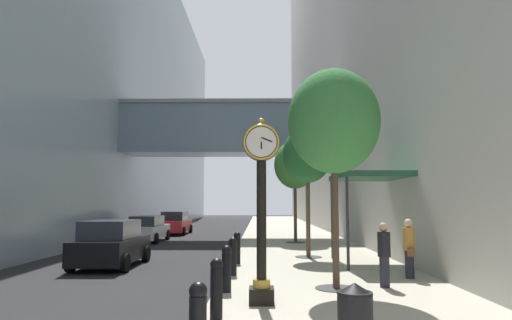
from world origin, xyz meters
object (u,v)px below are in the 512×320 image
(street_tree_mid_near, at_px, (307,155))
(car_white_mid, at_px, (148,229))
(bollard_fifth, at_px, (237,247))
(car_red_far, at_px, (175,223))
(bollard_second, at_px, (216,287))
(street_tree_near, at_px, (334,122))
(pedestrian_walking, at_px, (409,247))
(car_black_near, at_px, (111,244))
(trash_bin, at_px, (355,318))
(street_tree_mid_far, at_px, (295,165))
(bollard_fourth, at_px, (233,255))
(bollard_third, at_px, (227,268))
(street_clock, at_px, (261,200))
(pedestrian_by_clock, at_px, (384,253))

(street_tree_mid_near, distance_m, car_white_mid, 12.89)
(bollard_fifth, xyz_separation_m, car_white_mid, (-5.98, 10.71, 0.02))
(car_red_far, bearing_deg, bollard_second, -77.49)
(street_tree_near, xyz_separation_m, car_white_mid, (-8.81, 15.43, -3.76))
(pedestrian_walking, distance_m, car_black_near, 10.48)
(trash_bin, distance_m, car_white_mid, 22.14)
(street_tree_mid_far, distance_m, trash_bin, 18.98)
(bollard_fourth, xyz_separation_m, car_white_mid, (-5.98, 13.31, 0.02))
(street_tree_mid_near, bearing_deg, car_black_near, -166.05)
(bollard_third, distance_m, pedestrian_walking, 5.66)
(street_tree_mid_far, xyz_separation_m, car_black_near, (-7.51, -8.60, -3.66))
(street_tree_near, bearing_deg, trash_bin, -96.49)
(pedestrian_walking, xyz_separation_m, car_black_near, (-9.95, 3.29, -0.24))
(bollard_fourth, distance_m, pedestrian_walking, 5.30)
(pedestrian_walking, bearing_deg, bollard_second, -138.58)
(street_clock, height_order, bollard_fourth, street_clock)
(trash_bin, xyz_separation_m, car_white_mid, (-8.23, 20.56, 0.09))
(street_tree_near, relative_size, car_white_mid, 1.30)
(car_white_mid, distance_m, car_red_far, 6.49)
(car_red_far, bearing_deg, bollard_third, -76.09)
(bollard_third, relative_size, trash_bin, 1.10)
(street_tree_near, bearing_deg, street_tree_mid_near, 90.00)
(trash_bin, bearing_deg, bollard_second, 137.51)
(bollard_second, bearing_deg, pedestrian_walking, 41.42)
(bollard_second, bearing_deg, car_black_near, 120.56)
(street_tree_mid_far, bearing_deg, pedestrian_walking, -78.41)
(street_tree_mid_near, xyz_separation_m, trash_bin, (-0.58, -11.85, -3.67))
(trash_bin, bearing_deg, street_tree_near, 83.51)
(pedestrian_walking, bearing_deg, car_white_mid, 129.07)
(bollard_fifth, bearing_deg, car_black_near, 178.23)
(street_tree_mid_far, bearing_deg, bollard_fourth, -104.01)
(pedestrian_walking, relative_size, car_white_mid, 0.39)
(pedestrian_by_clock, bearing_deg, street_tree_mid_near, 101.38)
(bollard_second, distance_m, street_tree_near, 5.64)
(street_tree_mid_near, xyz_separation_m, pedestrian_walking, (2.44, -5.15, -3.28))
(bollard_third, xyz_separation_m, street_tree_near, (2.83, 0.47, 3.79))
(trash_bin, bearing_deg, bollard_third, 115.76)
(street_clock, relative_size, bollard_fourth, 3.61)
(bollard_third, distance_m, bollard_fifth, 5.19)
(street_tree_mid_far, bearing_deg, car_red_far, 134.74)
(car_red_far, bearing_deg, car_black_near, -87.12)
(bollard_third, relative_size, bollard_fourth, 1.00)
(bollard_fourth, xyz_separation_m, street_tree_mid_far, (2.83, 11.34, 3.75))
(street_clock, bearing_deg, street_tree_mid_near, 77.04)
(bollard_fourth, distance_m, pedestrian_by_clock, 4.58)
(bollard_fourth, xyz_separation_m, car_red_far, (-5.54, 19.78, 0.08))
(bollard_third, relative_size, car_red_far, 0.26)
(street_tree_mid_far, xyz_separation_m, pedestrian_walking, (2.44, -11.88, -3.43))
(street_clock, distance_m, car_white_mid, 18.58)
(trash_bin, bearing_deg, car_red_far, 106.07)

